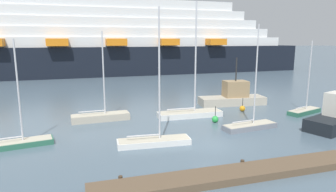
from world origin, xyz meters
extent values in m
plane|color=slate|center=(0.00, 0.00, 0.00)|extent=(600.00, 600.00, 0.00)
cube|color=brown|center=(0.00, -5.34, 0.22)|extent=(19.29, 1.90, 0.45)
cylinder|color=#423323|center=(-7.72, -4.29, 0.27)|extent=(0.24, 0.24, 0.54)
cylinder|color=#423323|center=(0.00, -4.29, 0.27)|extent=(0.24, 0.24, 0.54)
cube|color=#2D6B51|center=(-14.40, 4.08, 0.21)|extent=(5.29, 2.25, 0.41)
cube|color=beige|center=(-14.40, 4.08, 0.43)|extent=(5.07, 2.10, 0.04)
cylinder|color=silver|center=(-13.99, 4.15, 4.25)|extent=(0.12, 0.12, 7.68)
cylinder|color=silver|center=(-15.13, 3.96, 0.76)|extent=(2.29, 0.47, 0.10)
cube|color=gray|center=(5.04, 2.94, 0.23)|extent=(5.30, 2.06, 0.46)
cube|color=beige|center=(5.04, 2.94, 0.48)|extent=(5.08, 1.92, 0.04)
cylinder|color=silver|center=(5.45, 2.99, 4.91)|extent=(0.12, 0.12, 8.89)
cylinder|color=silver|center=(4.30, 2.85, 0.81)|extent=(2.32, 0.37, 0.10)
cube|color=#BCB29E|center=(-7.74, 9.76, 0.34)|extent=(5.76, 1.84, 0.69)
cube|color=beige|center=(-7.74, 9.76, 0.71)|extent=(5.53, 1.70, 0.04)
cylinder|color=silver|center=(-7.29, 9.79, 4.76)|extent=(0.14, 0.14, 8.14)
cylinder|color=silver|center=(-8.57, 9.72, 1.04)|extent=(2.56, 0.25, 0.11)
cube|color=white|center=(1.38, 8.59, 0.28)|extent=(6.82, 1.95, 0.57)
cube|color=beige|center=(1.38, 8.59, 0.59)|extent=(6.54, 1.80, 0.04)
cylinder|color=silver|center=(1.93, 8.58, 6.18)|extent=(0.16, 0.16, 11.22)
cylinder|color=silver|center=(0.40, 8.61, 0.92)|extent=(3.06, 0.19, 0.13)
cube|color=white|center=(-4.33, 1.46, 0.23)|extent=(5.74, 1.84, 0.46)
cube|color=beige|center=(-4.33, 1.46, 0.48)|extent=(5.51, 1.71, 0.04)
cylinder|color=silver|center=(-3.87, 1.43, 5.42)|extent=(0.14, 0.14, 9.92)
cylinder|color=silver|center=(-5.14, 1.51, 0.81)|extent=(2.55, 0.28, 0.11)
cube|color=#2D6B51|center=(13.92, 6.20, 0.23)|extent=(4.68, 2.62, 0.45)
cube|color=beige|center=(13.92, 6.20, 0.47)|extent=(4.48, 2.47, 0.04)
cylinder|color=silver|center=(14.26, 6.31, 4.18)|extent=(0.11, 0.11, 7.47)
cylinder|color=silver|center=(13.30, 6.00, 0.80)|extent=(1.95, 0.70, 0.09)
cube|color=#BCB29E|center=(8.59, 12.69, 0.49)|extent=(8.40, 3.35, 0.98)
cube|color=#A3845B|center=(9.00, 12.65, 1.98)|extent=(3.05, 2.22, 1.99)
cylinder|color=#262626|center=(9.00, 12.65, 4.41)|extent=(0.16, 0.16, 2.87)
sphere|color=orange|center=(7.98, 9.15, 0.32)|extent=(0.64, 0.64, 0.64)
cylinder|color=black|center=(7.98, 9.15, 1.09)|extent=(0.06, 0.06, 0.90)
sphere|color=green|center=(2.99, 5.84, 0.33)|extent=(0.65, 0.65, 0.65)
cylinder|color=black|center=(2.99, 5.84, 1.14)|extent=(0.06, 0.06, 0.97)
cube|color=black|center=(-13.47, 52.63, 3.21)|extent=(116.96, 18.73, 6.42)
cube|color=white|center=(-13.47, 52.63, 7.47)|extent=(107.59, 16.58, 2.10)
cube|color=white|center=(-13.47, 52.63, 9.57)|extent=(101.14, 15.58, 2.10)
cube|color=white|center=(-13.47, 52.63, 11.67)|extent=(94.68, 14.59, 2.10)
cube|color=white|center=(-13.47, 52.63, 13.76)|extent=(88.23, 13.59, 2.10)
cube|color=white|center=(-13.47, 52.63, 15.86)|extent=(81.77, 12.60, 2.10)
cube|color=orange|center=(-13.30, 44.14, 7.47)|extent=(4.27, 3.35, 1.47)
cube|color=orange|center=(-1.63, 44.38, 7.47)|extent=(4.27, 3.35, 1.47)
cube|color=orange|center=(10.03, 44.62, 7.47)|extent=(4.27, 3.35, 1.47)
cube|color=orange|center=(21.69, 44.86, 7.47)|extent=(4.27, 3.35, 1.47)
camera|label=1|loc=(-9.65, -19.87, 8.06)|focal=31.80mm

